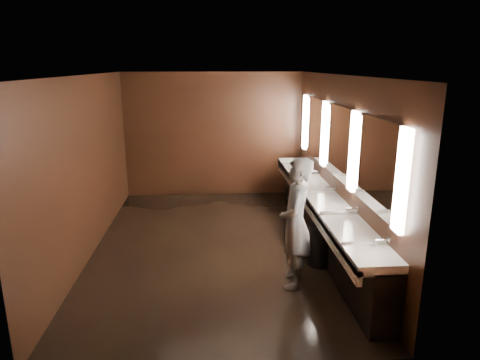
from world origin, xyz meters
name	(u,v)px	position (x,y,z in m)	size (l,w,h in m)	color
floor	(216,246)	(0.00, 0.00, 0.00)	(6.00, 6.00, 0.00)	black
ceiling	(214,75)	(0.00, 0.00, 2.80)	(4.00, 6.00, 0.02)	#2D2D2B
wall_back	(213,135)	(0.00, 3.00, 1.40)	(4.00, 0.02, 2.80)	black
wall_front	(219,239)	(0.00, -3.00, 1.40)	(4.00, 0.02, 2.80)	black
wall_left	(87,167)	(-2.00, 0.00, 1.40)	(0.02, 6.00, 2.80)	black
wall_right	(338,163)	(2.00, 0.00, 1.40)	(0.02, 6.00, 2.80)	black
sink_counter	(322,216)	(1.79, 0.00, 0.50)	(0.55, 5.40, 1.01)	black
mirror_band	(338,142)	(1.98, 0.00, 1.75)	(0.06, 5.03, 1.15)	white
person	(296,223)	(1.05, -1.36, 0.90)	(0.66, 0.43, 1.80)	#80A2C0
trash_bin	(321,245)	(1.58, -0.78, 0.31)	(0.40, 0.40, 0.62)	black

